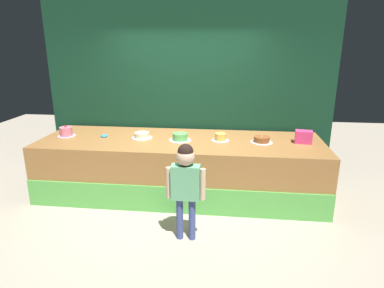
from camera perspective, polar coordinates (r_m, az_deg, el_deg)
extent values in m
plane|color=#ADA38E|center=(4.69, -3.12, -11.72)|extent=(12.00, 12.00, 0.00)
cube|color=#9E6B38|center=(5.11, -1.93, -3.90)|extent=(4.22, 1.34, 0.86)
cube|color=#59B24C|center=(4.60, -3.18, -9.65)|extent=(4.22, 0.02, 0.39)
cube|color=#113823|center=(5.60, -0.86, 8.84)|extent=(4.76, 0.08, 2.92)
cylinder|color=#3F4C8C|center=(4.02, -2.12, -12.65)|extent=(0.08, 0.08, 0.53)
cylinder|color=#3F4C8C|center=(4.01, 0.01, -12.78)|extent=(0.08, 0.08, 0.53)
cube|color=#66B27F|center=(3.81, -1.10, -6.59)|extent=(0.33, 0.15, 0.41)
cylinder|color=beige|center=(3.84, -4.02, -6.65)|extent=(0.07, 0.07, 0.37)
cylinder|color=beige|center=(3.79, 1.87, -6.94)|extent=(0.07, 0.07, 0.37)
sphere|color=beige|center=(3.69, -1.12, -2.18)|extent=(0.21, 0.21, 0.21)
sphere|color=black|center=(3.67, -1.13, -1.33)|extent=(0.18, 0.18, 0.18)
cube|color=#E83C81|center=(5.05, 18.64, 1.17)|extent=(0.26, 0.19, 0.18)
torus|color=#3399D8|center=(5.29, -14.87, 1.35)|extent=(0.11, 0.11, 0.03)
cylinder|color=silver|center=(5.51, -20.77, 1.31)|extent=(0.28, 0.28, 0.01)
cylinder|color=pink|center=(5.50, -20.85, 2.05)|extent=(0.19, 0.19, 0.14)
sphere|color=red|center=(5.48, -20.94, 2.90)|extent=(0.03, 0.03, 0.03)
cylinder|color=silver|center=(5.11, -8.59, 1.07)|extent=(0.31, 0.31, 0.01)
cylinder|color=beige|center=(5.10, -8.62, 1.55)|extent=(0.22, 0.22, 0.08)
cone|color=#F2E566|center=(5.09, -8.64, 2.18)|extent=(0.02, 0.02, 0.04)
cylinder|color=silver|center=(4.93, -2.06, 0.67)|extent=(0.33, 0.33, 0.01)
cylinder|color=#59B259|center=(4.92, -2.07, 1.29)|extent=(0.22, 0.22, 0.10)
cone|color=#F2E566|center=(4.90, -2.08, 2.09)|extent=(0.02, 0.02, 0.04)
cylinder|color=silver|center=(4.93, 4.91, 0.61)|extent=(0.26, 0.26, 0.01)
cylinder|color=#F2BF4C|center=(4.92, 4.93, 1.24)|extent=(0.16, 0.16, 0.10)
cone|color=#F2E566|center=(4.90, 4.95, 2.06)|extent=(0.02, 0.02, 0.04)
cylinder|color=silver|center=(4.93, 11.86, 0.30)|extent=(0.32, 0.32, 0.01)
cylinder|color=brown|center=(4.92, 11.89, 0.81)|extent=(0.23, 0.23, 0.08)
cone|color=#F2E566|center=(4.90, 11.94, 1.55)|extent=(0.02, 0.02, 0.05)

